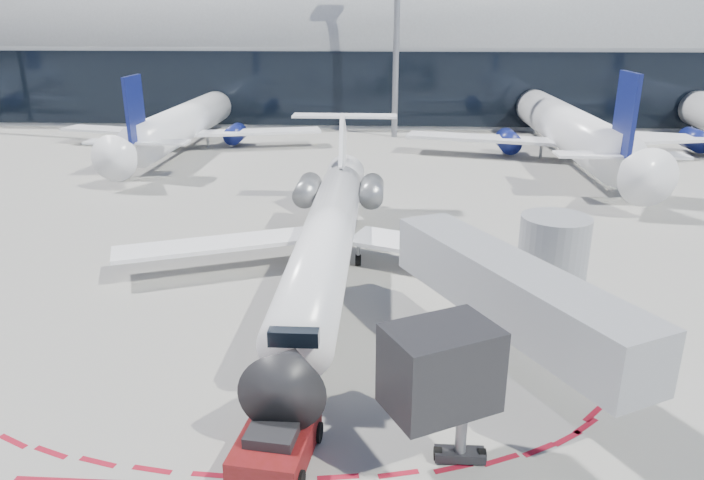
{
  "coord_description": "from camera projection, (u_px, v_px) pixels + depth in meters",
  "views": [
    {
      "loc": [
        4.26,
        -26.57,
        13.38
      ],
      "look_at": [
        2.6,
        2.34,
        3.09
      ],
      "focal_mm": 32.0,
      "sensor_mm": 36.0,
      "label": 1
    }
  ],
  "objects": [
    {
      "name": "light_mast_centre",
      "position": [
        397.0,
        26.0,
        70.4
      ],
      "size": [
        0.7,
        0.7,
        25.0
      ],
      "primitive_type": "cylinder",
      "color": "gray",
      "rests_on": "ground"
    },
    {
      "name": "ground",
      "position": [
        295.0,
        317.0,
        29.7
      ],
      "size": [
        260.0,
        260.0,
        0.0
      ],
      "primitive_type": "plane",
      "color": "slate",
      "rests_on": "ground"
    },
    {
      "name": "bg_airliner_2",
      "position": [
        568.0,
        96.0,
        62.18
      ],
      "size": [
        37.17,
        39.36,
        12.03
      ],
      "primitive_type": null,
      "color": "white",
      "rests_on": "ground"
    },
    {
      "name": "pushback_tug",
      "position": [
        276.0,
        445.0,
        19.82
      ],
      "size": [
        2.73,
        5.64,
        1.44
      ],
      "rotation": [
        0.0,
        0.0,
        -0.12
      ],
      "color": "#550F0C",
      "rests_on": "ground"
    },
    {
      "name": "bg_airliner_1",
      "position": [
        187.0,
        95.0,
        67.61
      ],
      "size": [
        33.88,
        35.87,
        10.96
      ],
      "primitive_type": null,
      "color": "white",
      "rests_on": "ground"
    },
    {
      "name": "terminal_building",
      "position": [
        359.0,
        54.0,
        87.97
      ],
      "size": [
        150.0,
        24.15,
        24.0
      ],
      "color": "gray",
      "rests_on": "ground"
    },
    {
      "name": "apron_centerline",
      "position": [
        300.0,
        299.0,
        31.58
      ],
      "size": [
        0.25,
        40.0,
        0.01
      ],
      "primitive_type": "cube",
      "color": "silver",
      "rests_on": "ground"
    },
    {
      "name": "jet_bridge",
      "position": [
        522.0,
        290.0,
        25.33
      ],
      "size": [
        10.03,
        15.2,
        4.9
      ],
      "color": "gray",
      "rests_on": "ground"
    },
    {
      "name": "regional_jet",
      "position": [
        328.0,
        232.0,
        33.82
      ],
      "size": [
        23.87,
        29.43,
        7.37
      ],
      "color": "white",
      "rests_on": "ground"
    }
  ]
}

